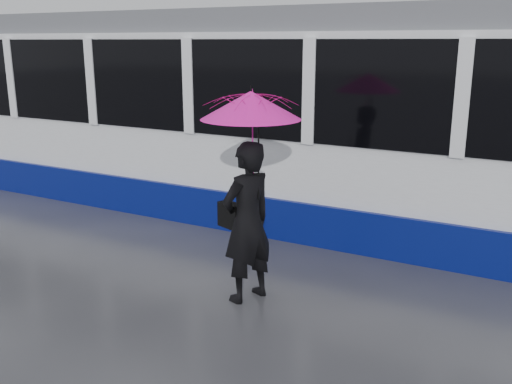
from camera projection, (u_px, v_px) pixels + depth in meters
The scene contains 6 objects.
ground at pixel (249, 271), 7.36m from camera, with size 90.00×90.00×0.00m, color #2F2F34.
rails at pixel (322, 219), 9.48m from camera, with size 34.00×1.51×0.02m.
tram at pixel (370, 124), 8.72m from camera, with size 26.00×2.56×3.35m.
woman at pixel (247, 222), 6.35m from camera, with size 0.67×0.44×1.84m, color black.
umbrella at pixel (251, 125), 6.04m from camera, with size 1.38×1.38×1.24m.
handbag at pixel (231, 215), 6.45m from camera, with size 0.36×0.24×0.46m.
Camera 1 is at (3.37, -5.96, 2.88)m, focal length 40.00 mm.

